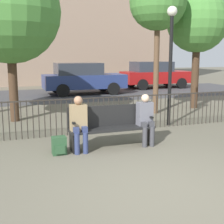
# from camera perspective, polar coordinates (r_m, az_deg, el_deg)

# --- Properties ---
(ground_plane) EXTENTS (80.00, 80.00, 0.00)m
(ground_plane) POSITION_cam_1_polar(r_m,az_deg,el_deg) (4.95, 9.56, -13.94)
(ground_plane) COLOR #605B4C
(park_bench) EXTENTS (1.90, 0.45, 0.92)m
(park_bench) POSITION_cam_1_polar(r_m,az_deg,el_deg) (6.92, -0.22, -2.34)
(park_bench) COLOR black
(park_bench) RESTS_ON ground
(seated_person_0) EXTENTS (0.34, 0.39, 1.19)m
(seated_person_0) POSITION_cam_1_polar(r_m,az_deg,el_deg) (6.56, -6.06, -1.70)
(seated_person_0) COLOR navy
(seated_person_0) RESTS_ON ground
(seated_person_1) EXTENTS (0.34, 0.39, 1.16)m
(seated_person_1) POSITION_cam_1_polar(r_m,az_deg,el_deg) (7.07, 6.15, -0.92)
(seated_person_1) COLOR #3D3D42
(seated_person_1) RESTS_ON ground
(backpack) EXTENTS (0.29, 0.26, 0.37)m
(backpack) POSITION_cam_1_polar(r_m,az_deg,el_deg) (6.54, -9.64, -6.10)
(backpack) COLOR #284C2D
(backpack) RESTS_ON ground
(fence_railing) EXTENTS (9.01, 0.03, 0.95)m
(fence_railing) POSITION_cam_1_polar(r_m,az_deg,el_deg) (8.11, -3.36, -0.03)
(fence_railing) COLOR #2D2823
(fence_railing) RESTS_ON ground
(tree_0) EXTENTS (2.26, 2.26, 4.36)m
(tree_0) POSITION_cam_1_polar(r_m,az_deg,el_deg) (12.40, 15.38, 15.48)
(tree_0) COLOR #422D1E
(tree_0) RESTS_ON ground
(tree_2) EXTENTS (1.91, 1.91, 4.73)m
(tree_2) POSITION_cam_1_polar(r_m,az_deg,el_deg) (11.05, 8.39, 19.21)
(tree_2) COLOR brown
(tree_2) RESTS_ON ground
(tree_3) EXTENTS (3.03, 3.03, 4.79)m
(tree_3) POSITION_cam_1_polar(r_m,az_deg,el_deg) (10.03, -18.33, 16.98)
(tree_3) COLOR #422D1E
(tree_3) RESTS_ON ground
(lamp_post) EXTENTS (0.28, 0.28, 3.35)m
(lamp_post) POSITION_cam_1_polar(r_m,az_deg,el_deg) (9.08, 10.73, 11.59)
(lamp_post) COLOR black
(lamp_post) RESTS_ON ground
(street_surface) EXTENTS (24.00, 6.00, 0.01)m
(street_surface) POSITION_cam_1_polar(r_m,az_deg,el_deg) (16.20, -11.52, 3.04)
(street_surface) COLOR #3D3D3F
(street_surface) RESTS_ON ground
(parked_car_1) EXTENTS (4.20, 1.94, 1.62)m
(parked_car_1) POSITION_cam_1_polar(r_m,az_deg,el_deg) (19.50, 7.79, 6.84)
(parked_car_1) COLOR maroon
(parked_car_1) RESTS_ON ground
(parked_car_2) EXTENTS (4.20, 1.94, 1.62)m
(parked_car_2) POSITION_cam_1_polar(r_m,az_deg,el_deg) (16.34, -5.39, 6.22)
(parked_car_2) COLOR navy
(parked_car_2) RESTS_ON ground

